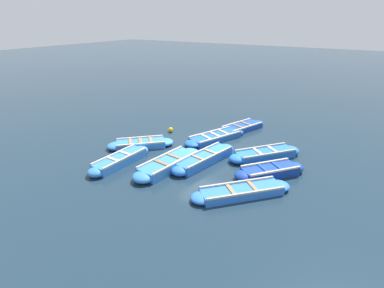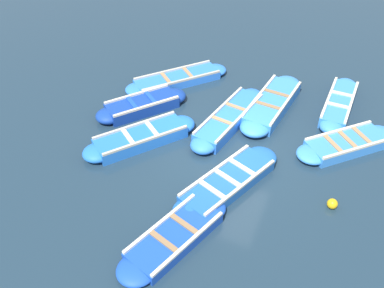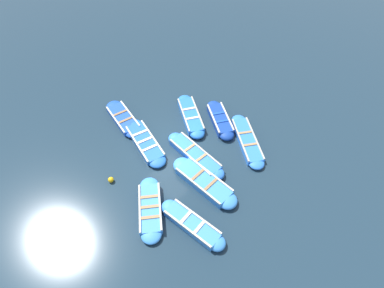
{
  "view_description": "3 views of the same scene",
  "coord_description": "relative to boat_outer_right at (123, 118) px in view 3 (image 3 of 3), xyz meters",
  "views": [
    {
      "loc": [
        12.0,
        6.39,
        6.11
      ],
      "look_at": [
        0.52,
        -0.75,
        0.38
      ],
      "focal_mm": 28.0,
      "sensor_mm": 36.0,
      "label": 1
    },
    {
      "loc": [
        -9.81,
        -2.82,
        8.75
      ],
      "look_at": [
        -0.67,
        0.89,
        0.53
      ],
      "focal_mm": 42.0,
      "sensor_mm": 36.0,
      "label": 2
    },
    {
      "loc": [
        6.83,
        -7.3,
        12.35
      ],
      "look_at": [
        0.85,
        0.76,
        0.43
      ],
      "focal_mm": 28.0,
      "sensor_mm": 36.0,
      "label": 3
    }
  ],
  "objects": [
    {
      "name": "boat_broadside",
      "position": [
        4.94,
        0.27,
        0.05
      ],
      "size": [
        3.98,
        1.52,
        0.45
      ],
      "color": "blue",
      "rests_on": "ground"
    },
    {
      "name": "boat_stern_in",
      "position": [
        7.08,
        -2.87,
        0.05
      ],
      "size": [
        3.42,
        0.92,
        0.44
      ],
      "color": "#3884E0",
      "rests_on": "ground"
    },
    {
      "name": "boat_bow_out",
      "position": [
        2.23,
        -0.59,
        0.0
      ],
      "size": [
        3.9,
        2.33,
        0.36
      ],
      "color": "#1E59AD",
      "rests_on": "ground"
    },
    {
      "name": "boat_end_of_row",
      "position": [
        6.24,
        -0.8,
        0.05
      ],
      "size": [
        3.93,
        1.42,
        0.46
      ],
      "color": "#3884E0",
      "rests_on": "ground"
    },
    {
      "name": "ground_plane",
      "position": [
        3.63,
        -0.14,
        -0.15
      ],
      "size": [
        120.0,
        120.0,
        0.0
      ],
      "primitive_type": "plane",
      "color": "#1C303F"
    },
    {
      "name": "boat_outer_right",
      "position": [
        0.0,
        0.0,
        0.0
      ],
      "size": [
        3.53,
        2.02,
        0.35
      ],
      "color": "#1947B7",
      "rests_on": "ground"
    },
    {
      "name": "boat_outer_left",
      "position": [
        6.57,
        2.79,
        0.0
      ],
      "size": [
        3.45,
        3.26,
        0.36
      ],
      "color": "blue",
      "rests_on": "ground"
    },
    {
      "name": "buoy_orange_near",
      "position": [
        2.52,
        -3.35,
        -0.01
      ],
      "size": [
        0.28,
        0.28,
        0.28
      ],
      "primitive_type": "sphere",
      "color": "#EAB214",
      "rests_on": "ground"
    },
    {
      "name": "boat_centre",
      "position": [
        3.02,
        2.45,
        0.04
      ],
      "size": [
        3.38,
        2.94,
        0.44
      ],
      "color": "blue",
      "rests_on": "ground"
    },
    {
      "name": "boat_alongside",
      "position": [
        4.56,
        3.19,
        0.05
      ],
      "size": [
        3.0,
        2.66,
        0.45
      ],
      "color": "navy",
      "rests_on": "ground"
    },
    {
      "name": "boat_far_corner",
      "position": [
        5.1,
        -3.38,
        0.02
      ],
      "size": [
        2.97,
        3.04,
        0.39
      ],
      "color": "#3884E0",
      "rests_on": "ground"
    }
  ]
}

